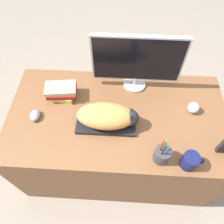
# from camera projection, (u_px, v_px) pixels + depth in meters

# --- Properties ---
(ground_plane) EXTENTS (12.00, 12.00, 0.00)m
(ground_plane) POSITION_uv_depth(u_px,v_px,m) (114.00, 201.00, 1.87)
(ground_plane) COLOR gray
(desk) EXTENTS (1.49, 0.79, 0.75)m
(desk) POSITION_uv_depth(u_px,v_px,m) (116.00, 140.00, 1.78)
(desk) COLOR brown
(desk) RESTS_ON ground_plane
(keyboard) EXTENTS (0.38, 0.18, 0.02)m
(keyboard) POSITION_uv_depth(u_px,v_px,m) (106.00, 123.00, 1.43)
(keyboard) COLOR black
(keyboard) RESTS_ON desk
(cat) EXTENTS (0.39, 0.19, 0.14)m
(cat) POSITION_uv_depth(u_px,v_px,m) (108.00, 116.00, 1.36)
(cat) COLOR #D18C47
(cat) RESTS_ON keyboard
(monitor) EXTENTS (0.61, 0.16, 0.43)m
(monitor) POSITION_uv_depth(u_px,v_px,m) (137.00, 61.00, 1.43)
(monitor) COLOR #B7B7BC
(monitor) RESTS_ON desk
(computer_mouse) EXTENTS (0.07, 0.09, 0.04)m
(computer_mouse) POSITION_uv_depth(u_px,v_px,m) (35.00, 115.00, 1.45)
(computer_mouse) COLOR gray
(computer_mouse) RESTS_ON desk
(coffee_mug) EXTENTS (0.13, 0.09, 0.11)m
(coffee_mug) POSITION_uv_depth(u_px,v_px,m) (190.00, 161.00, 1.24)
(coffee_mug) COLOR #141947
(coffee_mug) RESTS_ON desk
(pen_cup) EXTENTS (0.10, 0.10, 0.21)m
(pen_cup) POSITION_uv_depth(u_px,v_px,m) (162.00, 154.00, 1.26)
(pen_cup) COLOR #38383D
(pen_cup) RESTS_ON desk
(baseball) EXTENTS (0.08, 0.08, 0.08)m
(baseball) POSITION_uv_depth(u_px,v_px,m) (194.00, 108.00, 1.46)
(baseball) COLOR silver
(baseball) RESTS_ON desk
(phone) EXTENTS (0.05, 0.03, 0.13)m
(phone) POSITION_uv_depth(u_px,v_px,m) (223.00, 147.00, 1.27)
(phone) COLOR black
(phone) RESTS_ON desk
(book_stack) EXTENTS (0.22, 0.15, 0.10)m
(book_stack) POSITION_uv_depth(u_px,v_px,m) (61.00, 91.00, 1.52)
(book_stack) COLOR #CCC14C
(book_stack) RESTS_ON desk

